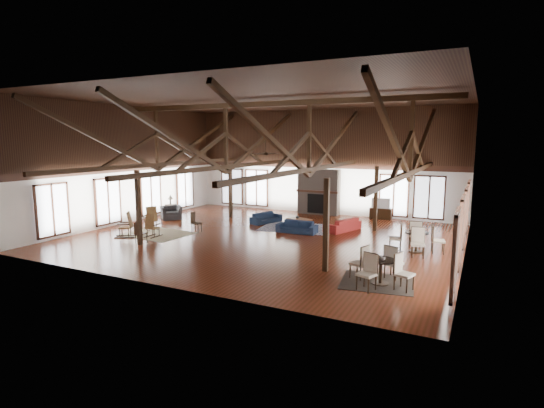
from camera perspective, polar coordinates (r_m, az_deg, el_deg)
The scene contains 31 objects.
floor at distance 18.79m, azimuth -0.84°, elevation -4.47°, with size 16.00×16.00×0.00m, color #5A2112.
ceiling at distance 18.39m, azimuth -0.88°, elevation 14.06°, with size 16.00×14.00×0.02m, color black.
wall_back at distance 24.77m, azimuth 6.63°, elevation 5.63°, with size 16.00×0.02×6.00m, color white.
wall_front at distance 12.57m, azimuth -15.69°, elevation 2.61°, with size 16.00×0.02×6.00m, color white.
wall_left at distance 23.13m, azimuth -18.83°, elevation 5.03°, with size 0.02×14.00×6.00m, color white.
wall_right at distance 16.32m, azimuth 25.01°, elevation 3.42°, with size 0.02×14.00×6.00m, color white.
roof_truss at distance 18.31m, azimuth -0.87°, elevation 7.91°, with size 15.60×14.07×3.14m.
post_grid at distance 18.50m, azimuth -0.85°, elevation 0.13°, with size 8.16×7.16×3.05m.
fireplace at distance 24.60m, azimuth 6.30°, elevation 1.62°, with size 2.50×0.69×2.60m.
ceiling_fan at distance 17.20m, azimuth -0.92°, elevation 6.88°, with size 1.60×1.60×0.75m.
sofa_navy_front at distance 19.66m, azimuth 3.37°, elevation -3.09°, with size 1.86×0.73×0.54m, color #16233E.
sofa_navy_left at distance 22.01m, azimuth -0.81°, elevation -1.86°, with size 0.70×1.78×0.52m, color #131E34.
sofa_orange at distance 20.33m, azimuth 9.46°, elevation -2.74°, with size 0.79×2.01×0.59m, color maroon.
coffee_table at distance 20.77m, azimuth 3.72°, elevation -2.12°, with size 1.30×0.90×0.45m.
vase at distance 20.76m, azimuth 3.43°, elevation -1.72°, with size 0.17×0.17×0.17m, color #B2B2B2.
armchair at distance 23.69m, azimuth -13.42°, elevation -1.13°, with size 1.07×0.94×0.70m, color #272729.
side_table_lamp at distance 24.88m, azimuth -13.48°, elevation -0.44°, with size 0.47×0.47×1.19m.
rocking_chair_a at distance 21.04m, azimuth -15.94°, elevation -1.91°, with size 0.99×0.86×1.14m.
rocking_chair_b at distance 19.43m, azimuth -15.89°, elevation -2.89°, with size 0.48×0.83×1.04m.
rocking_chair_c at distance 19.75m, azimuth -18.87°, elevation -2.72°, with size 0.99×0.86×1.13m.
side_chair_a at distance 20.00m, azimuth -10.34°, elevation -2.19°, with size 0.45×0.45×0.96m.
side_chair_b at distance 18.31m, azimuth -17.41°, elevation -3.50°, with size 0.41×0.41×0.92m.
cafe_table_near at distance 13.08m, azimuth 14.41°, elevation -8.19°, with size 2.05×2.05×1.05m.
cafe_table_far at distance 17.14m, azimuth 18.85°, elevation -4.36°, with size 2.11×2.11×1.08m.
cup_near at distance 12.91m, azimuth 14.70°, elevation -7.13°, with size 0.12×0.12×0.10m, color #B2B2B2.
cup_far at distance 16.98m, azimuth 19.10°, elevation -3.52°, with size 0.11×0.11×0.09m, color #B2B2B2.
tv_console at distance 23.84m, azimuth 14.42°, elevation -1.24°, with size 1.17×0.44×0.58m, color black.
television at distance 23.76m, azimuth 14.44°, elevation 0.12°, with size 0.97×0.13×0.56m, color #B2B2B2.
rug_tan at distance 20.11m, azimuth -15.16°, elevation -3.89°, with size 2.85×2.24×0.01m, color tan.
rug_navy at distance 20.79m, azimuth 3.30°, elevation -3.20°, with size 3.34×2.51×0.01m, color #1A1D4A.
rug_dark at distance 13.35m, azimuth 13.95°, elevation -10.16°, with size 2.09×1.90×0.01m, color black.
Camera 1 is at (8.40, -16.26, 4.23)m, focal length 28.00 mm.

